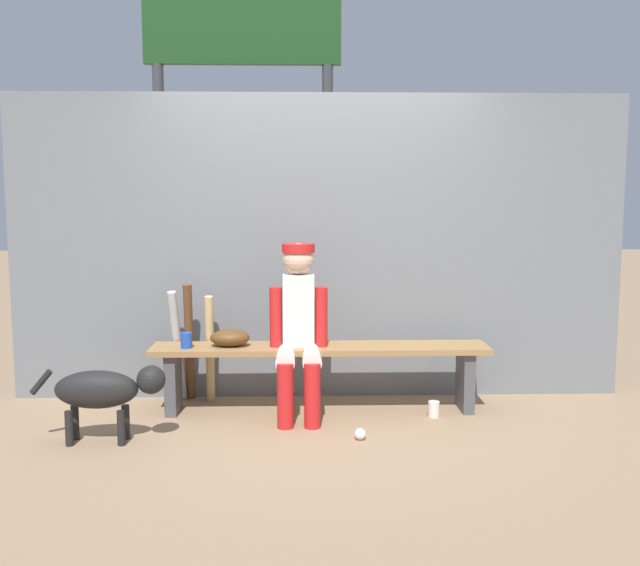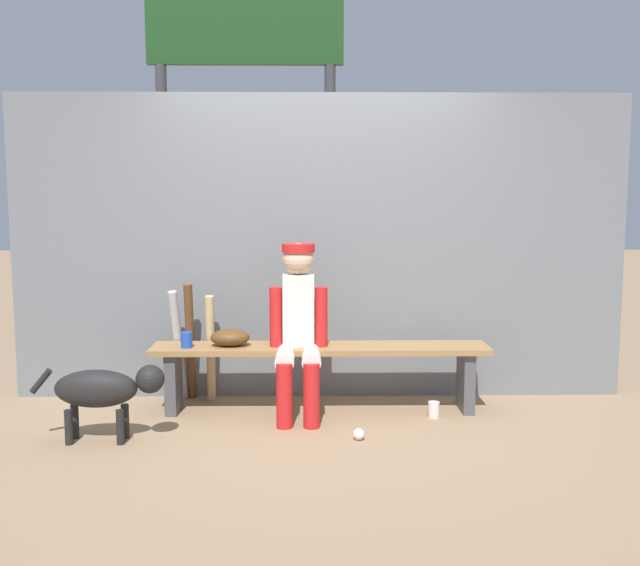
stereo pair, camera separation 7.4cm
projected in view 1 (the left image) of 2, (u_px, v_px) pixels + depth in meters
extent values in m
plane|color=#937556|center=(320.00, 411.00, 5.24)|extent=(30.00, 30.00, 0.00)
cube|color=slate|center=(318.00, 248.00, 5.49)|extent=(4.63, 0.03, 2.29)
cube|color=olive|center=(320.00, 348.00, 5.18)|extent=(2.40, 0.36, 0.04)
cube|color=#4C4C51|center=(173.00, 382.00, 5.18)|extent=(0.08, 0.29, 0.44)
cube|color=#4C4C51|center=(465.00, 380.00, 5.24)|extent=(0.08, 0.29, 0.44)
cube|color=silver|center=(299.00, 310.00, 5.14)|extent=(0.22, 0.13, 0.51)
sphere|color=beige|center=(298.00, 259.00, 5.10)|extent=(0.22, 0.22, 0.22)
cylinder|color=red|center=(298.00, 248.00, 5.09)|extent=(0.23, 0.23, 0.06)
cylinder|color=silver|center=(286.00, 357.00, 4.99)|extent=(0.13, 0.38, 0.13)
cylinder|color=red|center=(285.00, 396.00, 4.83)|extent=(0.11, 0.11, 0.44)
cylinder|color=red|center=(276.00, 318.00, 5.13)|extent=(0.09, 0.09, 0.43)
cylinder|color=silver|center=(312.00, 357.00, 4.99)|extent=(0.13, 0.38, 0.13)
cylinder|color=red|center=(312.00, 396.00, 4.83)|extent=(0.11, 0.11, 0.44)
cylinder|color=red|center=(321.00, 318.00, 5.13)|extent=(0.09, 0.09, 0.43)
ellipsoid|color=#593819|center=(230.00, 338.00, 5.15)|extent=(0.28, 0.20, 0.12)
cylinder|color=tan|center=(210.00, 349.00, 5.41)|extent=(0.08, 0.17, 0.81)
cylinder|color=brown|center=(189.00, 342.00, 5.40)|extent=(0.09, 0.28, 0.91)
cylinder|color=#B7B7BC|center=(178.00, 346.00, 5.39)|extent=(0.11, 0.27, 0.86)
sphere|color=white|center=(360.00, 434.00, 4.61)|extent=(0.07, 0.07, 0.07)
cylinder|color=silver|center=(434.00, 409.00, 5.09)|extent=(0.08, 0.08, 0.11)
cylinder|color=#1E47AD|center=(186.00, 340.00, 5.09)|extent=(0.08, 0.08, 0.11)
cylinder|color=#3F3F42|center=(162.00, 217.00, 6.61)|extent=(0.10, 0.10, 2.69)
cylinder|color=#3F3F42|center=(327.00, 216.00, 6.65)|extent=(0.10, 0.10, 2.69)
cube|color=#1E471E|center=(242.00, 21.00, 6.42)|extent=(1.75, 0.08, 0.75)
ellipsoid|color=black|center=(96.00, 389.00, 4.53)|extent=(0.52, 0.20, 0.24)
sphere|color=black|center=(151.00, 380.00, 4.53)|extent=(0.18, 0.18, 0.18)
cylinder|color=black|center=(41.00, 382.00, 4.52)|extent=(0.15, 0.04, 0.16)
cylinder|color=black|center=(126.00, 422.00, 4.62)|extent=(0.05, 0.05, 0.22)
cylinder|color=black|center=(121.00, 428.00, 4.50)|extent=(0.05, 0.05, 0.22)
cylinder|color=black|center=(75.00, 422.00, 4.61)|extent=(0.05, 0.05, 0.22)
cylinder|color=black|center=(69.00, 428.00, 4.50)|extent=(0.05, 0.05, 0.22)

